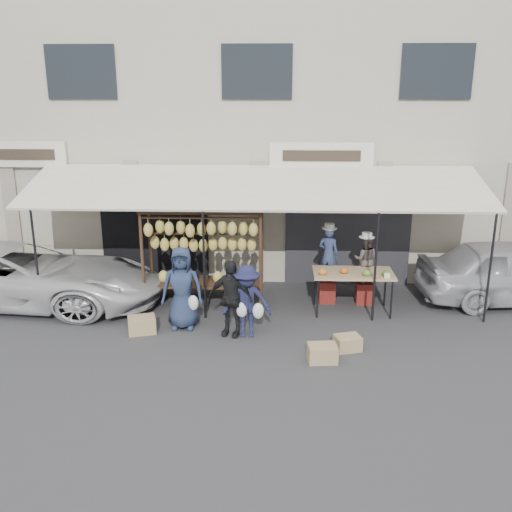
# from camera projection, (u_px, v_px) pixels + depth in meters

# --- Properties ---
(ground_plane) EXTENTS (90.00, 90.00, 0.00)m
(ground_plane) POSITION_uv_depth(u_px,v_px,m) (250.00, 342.00, 10.90)
(ground_plane) COLOR #2D2D30
(shophouse) EXTENTS (24.00, 6.15, 7.30)m
(shophouse) POSITION_uv_depth(u_px,v_px,m) (261.00, 125.00, 16.07)
(shophouse) COLOR #B3AB9B
(shophouse) RESTS_ON ground_plane
(awning) EXTENTS (10.00, 2.35, 2.92)m
(awning) POSITION_uv_depth(u_px,v_px,m) (255.00, 188.00, 12.34)
(awning) COLOR beige
(awning) RESTS_ON ground_plane
(banana_rack) EXTENTS (2.60, 0.90, 2.24)m
(banana_rack) POSITION_uv_depth(u_px,v_px,m) (203.00, 238.00, 12.20)
(banana_rack) COLOR black
(banana_rack) RESTS_ON ground_plane
(produce_table) EXTENTS (1.70, 0.90, 1.04)m
(produce_table) POSITION_uv_depth(u_px,v_px,m) (353.00, 274.00, 12.10)
(produce_table) COLOR tan
(produce_table) RESTS_ON ground_plane
(vendor_left) EXTENTS (0.53, 0.43, 1.24)m
(vendor_left) POSITION_uv_depth(u_px,v_px,m) (328.00, 254.00, 12.61)
(vendor_left) COLOR navy
(vendor_left) RESTS_ON stool_left
(vendor_right) EXTENTS (0.59, 0.49, 1.08)m
(vendor_right) POSITION_uv_depth(u_px,v_px,m) (366.00, 259.00, 12.56)
(vendor_right) COLOR #544B47
(vendor_right) RESTS_ON stool_right
(customer_left) EXTENTS (0.83, 0.55, 1.68)m
(customer_left) POSITION_uv_depth(u_px,v_px,m) (182.00, 288.00, 11.33)
(customer_left) COLOR #23304D
(customer_left) RESTS_ON ground_plane
(customer_mid) EXTENTS (0.97, 0.61, 1.53)m
(customer_mid) POSITION_uv_depth(u_px,v_px,m) (231.00, 298.00, 11.02)
(customer_mid) COLOR black
(customer_mid) RESTS_ON ground_plane
(customer_right) EXTENTS (0.95, 0.56, 1.45)m
(customer_right) POSITION_uv_depth(u_px,v_px,m) (247.00, 301.00, 10.96)
(customer_right) COLOR #1B1D3D
(customer_right) RESTS_ON ground_plane
(stool_left) EXTENTS (0.41, 0.41, 0.50)m
(stool_left) POSITION_uv_depth(u_px,v_px,m) (327.00, 291.00, 12.86)
(stool_left) COLOR maroon
(stool_left) RESTS_ON ground_plane
(stool_right) EXTENTS (0.41, 0.41, 0.49)m
(stool_right) POSITION_uv_depth(u_px,v_px,m) (364.00, 293.00, 12.79)
(stool_right) COLOR maroon
(stool_right) RESTS_ON ground_plane
(crate_near_a) EXTENTS (0.54, 0.43, 0.31)m
(crate_near_a) POSITION_uv_depth(u_px,v_px,m) (322.00, 353.00, 10.11)
(crate_near_a) COLOR tan
(crate_near_a) RESTS_ON ground_plane
(crate_near_b) EXTENTS (0.54, 0.47, 0.28)m
(crate_near_b) POSITION_uv_depth(u_px,v_px,m) (348.00, 343.00, 10.55)
(crate_near_b) COLOR tan
(crate_near_b) RESTS_ON ground_plane
(crate_far) EXTENTS (0.62, 0.54, 0.32)m
(crate_far) POSITION_uv_depth(u_px,v_px,m) (142.00, 325.00, 11.29)
(crate_far) COLOR tan
(crate_far) RESTS_ON ground_plane
(van) EXTENTS (4.95, 2.61, 1.99)m
(van) POSITION_uv_depth(u_px,v_px,m) (6.00, 260.00, 12.63)
(van) COLOR silver
(van) RESTS_ON ground_plane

